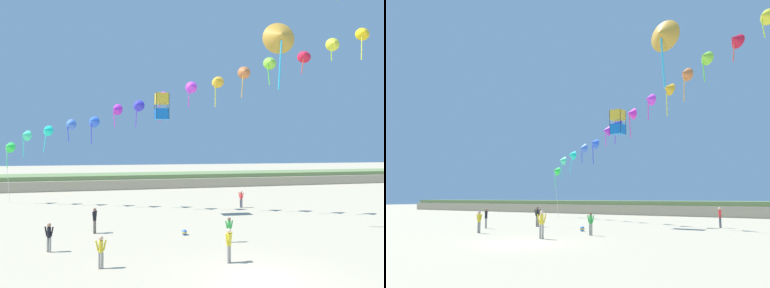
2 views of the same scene
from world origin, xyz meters
TOP-DOWN VIEW (x-y plane):
  - ground_plane at (0.00, 0.00)m, footprint 240.00×240.00m
  - dune_ridge at (0.00, 39.90)m, footprint 120.00×8.65m
  - person_near_left at (0.77, 6.21)m, footprint 0.53×0.21m
  - person_near_right at (-7.26, 10.48)m, footprint 0.34×0.57m
  - person_mid_center at (-6.71, 3.30)m, footprint 0.54×0.21m
  - person_far_left at (6.22, 17.79)m, footprint 0.42×0.52m
  - person_far_right at (-0.55, 2.64)m, footprint 0.52×0.44m
  - person_far_center at (-9.53, 6.67)m, footprint 0.54×0.30m
  - kite_banner_string at (0.64, 16.39)m, footprint 35.68×19.28m
  - large_kite_low_lead at (5.34, 8.27)m, footprint 2.46×1.40m
  - large_kite_high_solo at (-1.97, 15.44)m, footprint 1.14×1.14m
  - beach_ball at (-1.48, 8.65)m, footprint 0.36×0.36m

SIDE VIEW (x-z plane):
  - ground_plane at x=0.00m, z-range 0.00..0.00m
  - beach_ball at x=-1.48m, z-range 0.00..0.36m
  - person_near_left at x=0.77m, z-range 0.12..1.64m
  - person_mid_center at x=-6.71m, z-range 0.12..1.66m
  - person_far_center at x=-9.53m, z-range 0.12..1.72m
  - person_far_left at x=6.22m, z-range 0.13..1.82m
  - person_near_right at x=-7.26m, z-range 0.13..1.84m
  - dune_ridge at x=0.00m, z-range -0.01..1.98m
  - person_far_right at x=-0.55m, z-range 0.13..1.84m
  - large_kite_high_solo at x=-1.97m, z-range 8.23..10.46m
  - kite_banner_string at x=0.64m, z-range 2.62..19.77m
  - large_kite_low_lead at x=5.34m, z-range 11.16..16.09m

